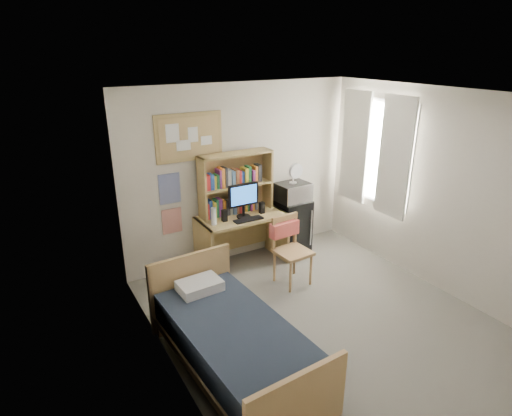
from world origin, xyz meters
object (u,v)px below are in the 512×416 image
bulletin_board (189,137)px  mini_fridge (291,225)px  desk_chair (293,252)px  microwave (293,192)px  speaker_right (262,208)px  desk_fan (293,174)px  bed (235,347)px  monitor (243,201)px  desk (242,241)px  speaker_left (224,216)px

bulletin_board → mini_fridge: bulletin_board is taller
desk_chair → microwave: (0.56, 0.85, 0.50)m
speaker_right → desk_fan: (0.61, 0.11, 0.39)m
bulletin_board → microwave: 1.80m
bed → monitor: (1.10, 1.84, 0.76)m
speaker_right → bed: bearing=-127.6°
desk_fan → desk_chair: bearing=-126.9°
bulletin_board → speaker_right: 1.44m
bulletin_board → microwave: bearing=-10.1°
bulletin_board → speaker_right: size_ratio=5.69×
mini_fridge → microwave: bearing=-90.0°
bed → monitor: monitor is taller
desk_chair → monitor: (-0.35, 0.74, 0.56)m
speaker_right → mini_fridge: bearing=11.4°
desk → desk_fan: size_ratio=4.47×
speaker_left → desk_fan: (1.21, 0.11, 0.39)m
desk_chair → speaker_right: (-0.05, 0.74, 0.39)m
bed → speaker_left: size_ratio=11.83×
desk → desk_chair: size_ratio=1.33×
bed → desk_fan: bearing=40.8°
desk_chair → desk_fan: bearing=52.3°
desk → bed: 2.20m
desk → monitor: bearing=-90.0°
desk → speaker_right: speaker_right is taller
speaker_right → speaker_left: bearing=-180.0°
speaker_right → desk_fan: bearing=9.6°
mini_fridge → speaker_right: (-0.61, -0.13, 0.45)m
desk → speaker_left: speaker_left is taller
desk → speaker_right: size_ratio=7.61×
monitor → microwave: (0.91, 0.11, -0.05)m
mini_fridge → microwave: microwave is taller
desk → desk_chair: bearing=-66.7°
speaker_right → microwave: 0.63m
bulletin_board → monitor: size_ratio=1.93×
bulletin_board → desk_chair: bulletin_board is taller
bulletin_board → bed: bearing=-102.7°
desk → bed: desk is taller
speaker_right → desk_fan: desk_fan is taller
speaker_left → microwave: size_ratio=0.34×
speaker_left → bed: bearing=-113.9°
speaker_left → bulletin_board: bearing=128.2°
speaker_right → bulletin_board: bearing=157.0°
desk → microwave: microwave is taller
speaker_left → speaker_right: speaker_right is taller
desk → bulletin_board: bearing=151.8°
desk_chair → speaker_right: size_ratio=5.74×
bed → monitor: bearing=55.8°
desk_chair → speaker_right: 0.84m
mini_fridge → speaker_left: 1.30m
desk_fan → monitor: bearing=-176.5°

